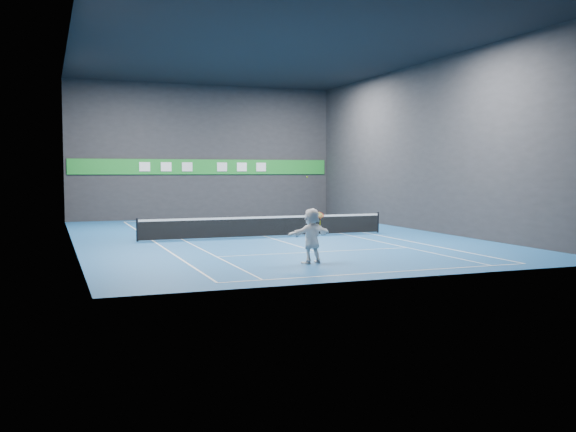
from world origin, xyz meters
name	(u,v)px	position (x,y,z in m)	size (l,w,h in m)	color
ground	(266,237)	(0.00, 0.00, 0.00)	(26.00, 26.00, 0.00)	#19518E
ceiling	(265,51)	(0.00, 0.00, 9.00)	(26.00, 26.00, 0.00)	black
wall_back	(204,152)	(0.00, 13.00, 4.50)	(18.00, 0.10, 9.00)	#252527
wall_front	(406,128)	(0.00, -13.00, 4.50)	(18.00, 0.10, 9.00)	#252527
wall_left	(70,142)	(-9.00, 0.00, 4.50)	(0.10, 26.00, 9.00)	#252527
wall_right	(425,147)	(9.00, 0.00, 4.50)	(0.10, 26.00, 9.00)	#252527
baseline_near	(386,272)	(0.00, -11.89, 0.00)	(10.98, 0.08, 0.01)	white
baseline_far	(209,220)	(0.00, 11.89, 0.00)	(10.98, 0.08, 0.01)	white
sideline_doubles_left	(153,241)	(-5.49, 0.00, 0.00)	(0.08, 23.78, 0.01)	white
sideline_doubles_right	(366,233)	(5.49, 0.00, 0.00)	(0.08, 23.78, 0.01)	white
sideline_singles_left	(183,240)	(-4.11, 0.00, 0.00)	(0.06, 23.78, 0.01)	white
sideline_singles_right	(342,234)	(4.11, 0.00, 0.00)	(0.06, 23.78, 0.01)	white
service_line_near	(317,252)	(0.00, -6.40, 0.00)	(8.23, 0.06, 0.01)	white
service_line_far	(231,226)	(0.00, 6.40, 0.00)	(8.23, 0.06, 0.01)	white
center_service_line	(266,237)	(0.00, 0.00, 0.00)	(0.06, 12.80, 0.01)	white
player	(312,236)	(-1.42, -9.18, 0.96)	(1.79, 0.57, 1.93)	white
tennis_ball	(307,177)	(-1.55, -9.09, 3.01)	(0.06, 0.06, 0.06)	#C9F328
tennis_net	(266,226)	(0.00, 0.00, 0.54)	(12.50, 0.10, 1.07)	black
sponsor_banner	(205,167)	(0.00, 12.93, 3.50)	(17.64, 0.11, 1.00)	#1D842A
tennis_racket	(320,216)	(-1.08, -9.13, 1.64)	(0.43, 0.36, 0.59)	red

